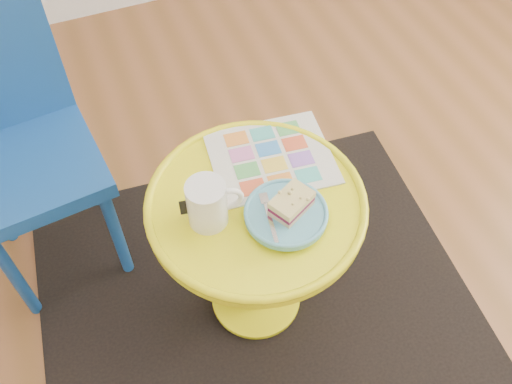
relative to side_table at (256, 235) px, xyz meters
name	(u,v)px	position (x,y,z in m)	size (l,w,h in m)	color
floor	(387,359)	(0.28, -0.32, -0.37)	(4.00, 4.00, 0.00)	brown
rug	(256,298)	(0.00, 0.00, -0.36)	(1.30, 1.10, 0.01)	black
side_table	(256,235)	(0.00, 0.00, 0.00)	(0.54, 0.54, 0.51)	yellow
chair	(15,138)	(-0.52, 0.46, 0.12)	(0.42, 0.42, 0.85)	#164894
newspaper	(271,157)	(0.09, 0.12, 0.15)	(0.31, 0.26, 0.01)	silver
mug	(208,203)	(-0.12, -0.01, 0.21)	(0.13, 0.09, 0.12)	white
plate	(286,214)	(0.05, -0.07, 0.16)	(0.20, 0.20, 0.02)	#5FB0C9
cake_slice	(292,203)	(0.06, -0.07, 0.19)	(0.12, 0.10, 0.04)	#D3BC8C
fork	(269,215)	(0.00, -0.07, 0.17)	(0.04, 0.14, 0.00)	silver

